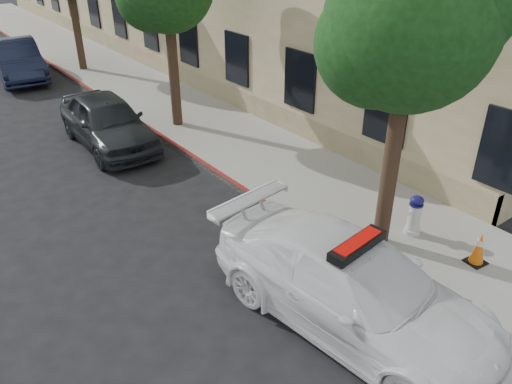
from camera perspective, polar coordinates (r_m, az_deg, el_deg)
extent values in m
plane|color=black|center=(9.84, -6.40, -6.86)|extent=(120.00, 120.00, 0.00)
cube|color=gray|center=(19.41, -12.97, 11.26)|extent=(3.20, 50.00, 0.15)
cube|color=maroon|center=(18.87, -17.23, 10.20)|extent=(0.12, 50.00, 0.15)
cylinder|color=black|center=(9.32, 15.14, 2.94)|extent=(0.30, 0.30, 3.30)
sphere|color=black|center=(8.58, 17.31, 17.80)|extent=(2.80, 2.80, 2.80)
sphere|color=black|center=(8.54, 13.89, 16.13)|extent=(2.10, 2.10, 2.10)
cylinder|color=black|center=(15.19, -9.38, 13.35)|extent=(0.30, 0.30, 3.19)
cylinder|color=black|center=(22.40, -19.83, 17.36)|extent=(0.30, 0.30, 3.41)
imported|color=white|center=(7.98, 10.97, -10.59)|extent=(2.62, 5.17, 1.44)
cube|color=black|center=(7.51, 11.52, -5.99)|extent=(1.13, 0.42, 0.14)
cube|color=#A50A07|center=(7.48, 11.56, -5.62)|extent=(0.92, 0.33, 0.06)
imported|color=#202428|center=(14.65, -16.64, 7.73)|extent=(1.86, 4.31, 1.45)
imported|color=black|center=(22.61, -25.63, 13.47)|extent=(2.08, 4.70, 1.50)
cylinder|color=silver|center=(10.52, 17.37, -4.25)|extent=(0.33, 0.33, 0.10)
cylinder|color=silver|center=(10.35, 17.64, -2.71)|extent=(0.24, 0.24, 0.56)
ellipsoid|color=#141355|center=(10.17, 17.94, -0.91)|extent=(0.27, 0.27, 0.19)
cylinder|color=silver|center=(10.29, 17.74, -2.10)|extent=(0.35, 0.12, 0.10)
cylinder|color=silver|center=(10.29, 17.74, -2.10)|extent=(0.11, 0.19, 0.10)
cube|color=black|center=(10.10, 23.78, -7.32)|extent=(0.37, 0.37, 0.03)
cone|color=orange|center=(9.93, 24.14, -5.81)|extent=(0.26, 0.26, 0.62)
cylinder|color=white|center=(9.88, 24.26, -5.31)|extent=(0.14, 0.14, 0.09)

